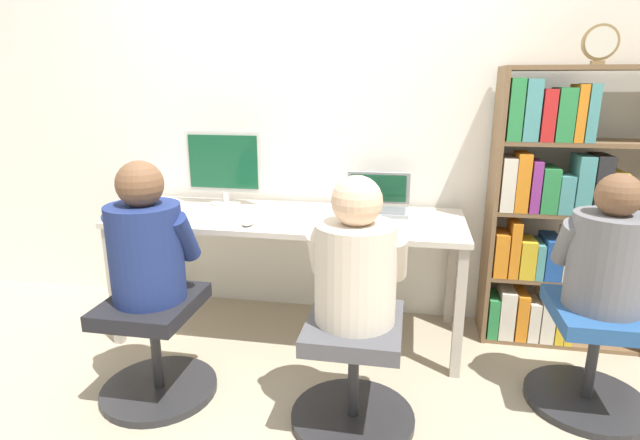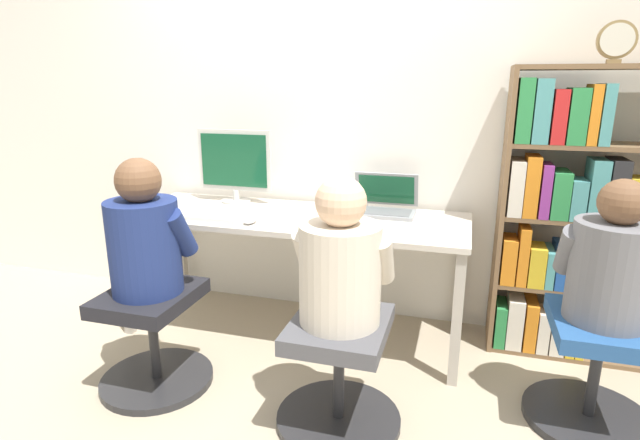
% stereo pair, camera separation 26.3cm
% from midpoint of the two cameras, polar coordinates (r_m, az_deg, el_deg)
% --- Properties ---
extents(ground_plane, '(14.00, 14.00, 0.00)m').
position_cam_midpoint_polar(ground_plane, '(2.84, -2.59, -15.64)').
color(ground_plane, tan).
extents(wall_back, '(10.00, 0.05, 2.60)m').
position_cam_midpoint_polar(wall_back, '(3.17, 1.71, 12.40)').
color(wall_back, white).
rests_on(wall_back, ground_plane).
extents(desk, '(1.98, 0.70, 0.73)m').
position_cam_midpoint_polar(desk, '(2.88, -0.49, -0.77)').
color(desk, beige).
rests_on(desk, ground_plane).
extents(desktop_monitor, '(0.49, 0.19, 0.46)m').
position_cam_midpoint_polar(desktop_monitor, '(3.16, -7.40, 6.20)').
color(desktop_monitor, beige).
rests_on(desktop_monitor, desk).
extents(laptop, '(0.37, 0.30, 0.23)m').
position_cam_midpoint_polar(laptop, '(2.94, 9.80, 1.68)').
color(laptop, gray).
rests_on(laptop, desk).
extents(keyboard, '(0.41, 0.15, 0.03)m').
position_cam_midpoint_polar(keyboard, '(2.84, -10.37, 0.42)').
color(keyboard, silver).
rests_on(keyboard, desk).
extents(computer_mouse_by_keyboard, '(0.06, 0.11, 0.04)m').
position_cam_midpoint_polar(computer_mouse_by_keyboard, '(2.70, -5.25, -0.03)').
color(computer_mouse_by_keyboard, silver).
rests_on(computer_mouse_by_keyboard, desk).
extents(office_chair_left, '(0.55, 0.55, 0.50)m').
position_cam_midpoint_polar(office_chair_left, '(2.61, -15.76, -12.70)').
color(office_chair_left, '#262628').
rests_on(office_chair_left, ground_plane).
extents(office_chair_right, '(0.55, 0.55, 0.50)m').
position_cam_midpoint_polar(office_chair_right, '(2.26, 5.65, -16.88)').
color(office_chair_right, '#262628').
rests_on(office_chair_right, ground_plane).
extents(person_at_monitor, '(0.41, 0.33, 0.64)m').
position_cam_midpoint_polar(person_at_monitor, '(2.42, -16.58, -1.87)').
color(person_at_monitor, navy).
rests_on(person_at_monitor, office_chair_left).
extents(person_at_laptop, '(0.42, 0.34, 0.62)m').
position_cam_midpoint_polar(person_at_laptop, '(2.05, 6.04, -4.93)').
color(person_at_laptop, beige).
rests_on(person_at_laptop, office_chair_right).
extents(bookshelf, '(0.87, 0.30, 1.55)m').
position_cam_midpoint_polar(bookshelf, '(2.99, 28.46, -0.05)').
color(bookshelf, brown).
rests_on(bookshelf, ground_plane).
extents(desk_clock, '(0.17, 0.03, 0.19)m').
position_cam_midpoint_polar(desk_clock, '(2.87, 33.21, 16.77)').
color(desk_clock, olive).
rests_on(desk_clock, bookshelf).
extents(office_chair_side, '(0.55, 0.55, 0.50)m').
position_cam_midpoint_polar(office_chair_side, '(2.63, 31.60, -14.43)').
color(office_chair_side, '#262628').
rests_on(office_chair_side, ground_plane).
extents(person_near_shelf, '(0.40, 0.33, 0.60)m').
position_cam_midpoint_polar(person_near_shelf, '(2.44, 33.18, -4.21)').
color(person_near_shelf, slate).
rests_on(person_near_shelf, office_chair_side).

